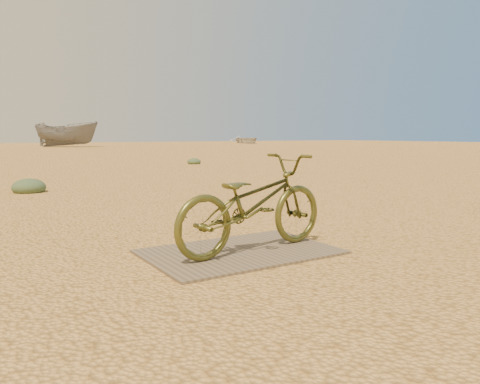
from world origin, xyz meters
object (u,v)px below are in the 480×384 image
boat_mid_right (67,134)px  boat_far_right (246,139)px  plywood_board (240,252)px  bicycle (253,203)px

boat_mid_right → boat_far_right: size_ratio=1.12×
plywood_board → boat_mid_right: boat_mid_right is taller
plywood_board → bicycle: bicycle is taller
bicycle → boat_far_right: bearing=-39.6°
plywood_board → bicycle: (0.09, -0.06, 0.43)m
boat_far_right → boat_mid_right: bearing=-150.1°
boat_mid_right → boat_far_right: 22.32m
bicycle → boat_far_right: size_ratio=0.33×
plywood_board → bicycle: size_ratio=1.02×
bicycle → boat_mid_right: bearing=-16.5°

